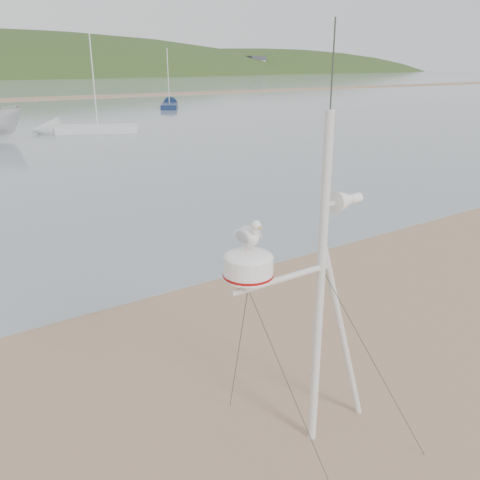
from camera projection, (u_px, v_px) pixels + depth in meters
ground at (179, 434)px, 6.68m from camera, size 560.00×560.00×0.00m
mast_rig at (315, 359)px, 6.16m from camera, size 2.24×2.39×5.06m
sailboat_blue_far at (170, 105)px, 56.46m from camera, size 4.76×6.65×6.70m
sailboat_white_near at (69, 129)px, 35.21m from camera, size 7.34×4.72×7.23m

